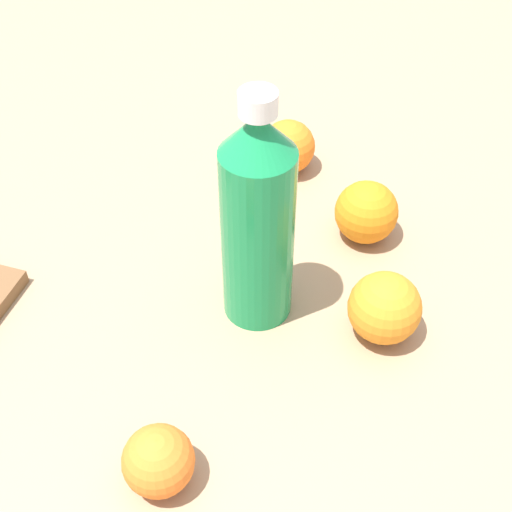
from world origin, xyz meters
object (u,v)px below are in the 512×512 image
(water_bottle, at_px, (256,219))
(orange_0, at_px, (366,212))
(orange_2, at_px, (384,308))
(orange_1, at_px, (158,461))
(orange_3, at_px, (288,147))

(water_bottle, distance_m, orange_0, 0.20)
(water_bottle, height_order, orange_2, water_bottle)
(water_bottle, height_order, orange_1, water_bottle)
(orange_0, distance_m, orange_1, 0.41)
(orange_0, relative_size, orange_2, 0.98)
(water_bottle, xyz_separation_m, orange_3, (-0.08, 0.25, -0.10))
(orange_1, relative_size, orange_2, 0.84)
(orange_1, distance_m, orange_3, 0.50)
(orange_0, bearing_deg, orange_3, 150.82)
(orange_2, xyz_separation_m, orange_3, (-0.22, 0.22, -0.00))
(water_bottle, xyz_separation_m, orange_2, (0.14, 0.03, -0.09))
(orange_0, xyz_separation_m, orange_3, (-0.15, 0.08, -0.00))
(orange_3, bearing_deg, orange_1, -78.19)
(water_bottle, xyz_separation_m, orange_0, (0.07, 0.17, -0.09))
(orange_1, xyz_separation_m, orange_3, (-0.10, 0.49, 0.00))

